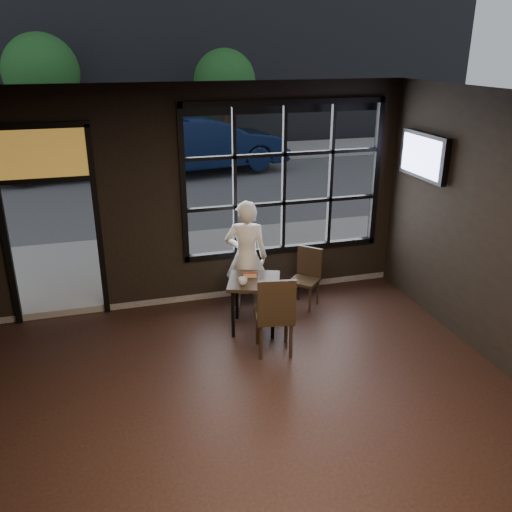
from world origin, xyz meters
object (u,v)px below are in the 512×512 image
object	(u,v)px
cafe_table	(254,304)
man	(246,257)
chair_near	(274,313)
navy_car	(205,144)

from	to	relation	value
cafe_table	man	distance (m)	0.74
chair_near	cafe_table	bearing A→B (deg)	-73.24
man	navy_car	bearing A→B (deg)	-80.30
cafe_table	chair_near	size ratio (longest dim) A/B	0.68
chair_near	man	world-z (taller)	man
chair_near	navy_car	bearing A→B (deg)	-86.38
chair_near	man	bearing A→B (deg)	-78.47
chair_near	navy_car	size ratio (longest dim) A/B	0.22
cafe_table	navy_car	size ratio (longest dim) A/B	0.15
cafe_table	navy_car	distance (m)	9.78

